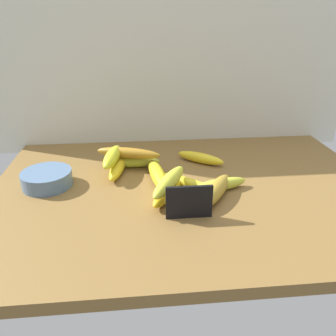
{
  "coord_description": "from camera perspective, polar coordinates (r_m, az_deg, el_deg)",
  "views": [
    {
      "loc": [
        -13.48,
        -80.45,
        47.44
      ],
      "look_at": [
        -5.49,
        2.7,
        8.0
      ],
      "focal_mm": 35.38,
      "sensor_mm": 36.0,
      "label": 1
    }
  ],
  "objects": [
    {
      "name": "back_wall",
      "position": [
        1.21,
        1.0,
        19.36
      ],
      "size": [
        130.0,
        2.0,
        70.0
      ],
      "primitive_type": "cube",
      "color": "beige",
      "rests_on": "ground"
    },
    {
      "name": "banana_7",
      "position": [
        1.05,
        -6.1,
        1.07
      ],
      "size": [
        17.06,
        4.48,
        3.59
      ],
      "primitive_type": "ellipsoid",
      "rotation": [
        0.0,
        0.0,
        6.23
      ],
      "color": "#ADB833",
      "rests_on": "counter_top"
    },
    {
      "name": "banana_2",
      "position": [
        1.08,
        5.61,
        1.74
      ],
      "size": [
        15.03,
        11.88,
        3.35
      ],
      "primitive_type": "ellipsoid",
      "rotation": [
        0.0,
        0.0,
        5.68
      ],
      "color": "yellow",
      "rests_on": "counter_top"
    },
    {
      "name": "banana_9",
      "position": [
        0.84,
        0.21,
        -2.36
      ],
      "size": [
        11.79,
        17.72,
        3.72
      ],
      "primitive_type": "ellipsoid",
      "rotation": [
        0.0,
        0.0,
        1.08
      ],
      "color": "gold",
      "rests_on": "banana_6"
    },
    {
      "name": "counter_top",
      "position": [
        0.94,
        3.52,
        -4.17
      ],
      "size": [
        110.0,
        76.0,
        3.0
      ],
      "primitive_type": "cube",
      "color": "brown",
      "rests_on": "ground"
    },
    {
      "name": "banana_0",
      "position": [
        1.01,
        -8.64,
        0.04
      ],
      "size": [
        6.67,
        16.95,
        3.63
      ],
      "primitive_type": "ellipsoid",
      "rotation": [
        0.0,
        0.0,
        4.52
      ],
      "color": "yellow",
      "rests_on": "counter_top"
    },
    {
      "name": "chalkboard_sign",
      "position": [
        0.78,
        3.64,
        -6.09
      ],
      "size": [
        11.0,
        1.8,
        8.4
      ],
      "color": "black",
      "rests_on": "counter_top"
    },
    {
      "name": "banana_1",
      "position": [
        0.91,
        8.76,
        -2.91
      ],
      "size": [
        16.9,
        7.77,
        3.48
      ],
      "primitive_type": "ellipsoid",
      "rotation": [
        0.0,
        0.0,
        0.27
      ],
      "color": "gold",
      "rests_on": "counter_top"
    },
    {
      "name": "banana_4",
      "position": [
        0.87,
        8.15,
        -3.91
      ],
      "size": [
        14.06,
        18.19,
        4.4
      ],
      "primitive_type": "ellipsoid",
      "rotation": [
        0.0,
        0.0,
        0.99
      ],
      "color": "#A58429",
      "rests_on": "counter_top"
    },
    {
      "name": "banana_8",
      "position": [
        1.02,
        -6.83,
        2.57
      ],
      "size": [
        20.26,
        9.27,
        3.39
      ],
      "primitive_type": "ellipsoid",
      "rotation": [
        0.0,
        0.0,
        5.98
      ],
      "color": "#A0721F",
      "rests_on": "banana_7"
    },
    {
      "name": "banana_5",
      "position": [
        0.95,
        -1.72,
        -1.29
      ],
      "size": [
        7.05,
        20.98,
        4.16
      ],
      "primitive_type": "ellipsoid",
      "rotation": [
        0.0,
        0.0,
        1.71
      ],
      "color": "gold",
      "rests_on": "counter_top"
    },
    {
      "name": "banana_3",
      "position": [
        0.92,
        2.8,
        -2.46
      ],
      "size": [
        17.02,
        14.1,
        3.26
      ],
      "primitive_type": "ellipsoid",
      "rotation": [
        0.0,
        0.0,
        5.63
      ],
      "color": "yellow",
      "rests_on": "counter_top"
    },
    {
      "name": "banana_6",
      "position": [
        0.86,
        -0.04,
        -4.22
      ],
      "size": [
        11.04,
        15.37,
        3.7
      ],
      "primitive_type": "ellipsoid",
      "rotation": [
        0.0,
        0.0,
        1.04
      ],
      "color": "yellow",
      "rests_on": "counter_top"
    },
    {
      "name": "banana_10",
      "position": [
        1.0,
        -9.6,
        1.93
      ],
      "size": [
        6.72,
        16.21,
        3.87
      ],
      "primitive_type": "ellipsoid",
      "rotation": [
        0.0,
        0.0,
        4.53
      ],
      "color": "gold",
      "rests_on": "banana_0"
    },
    {
      "name": "fruit_bowl",
      "position": [
        0.99,
        -20.13,
        -1.74
      ],
      "size": [
        13.8,
        13.8,
        4.4
      ],
      "primitive_type": "cylinder",
      "color": "slate",
      "rests_on": "counter_top"
    }
  ]
}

